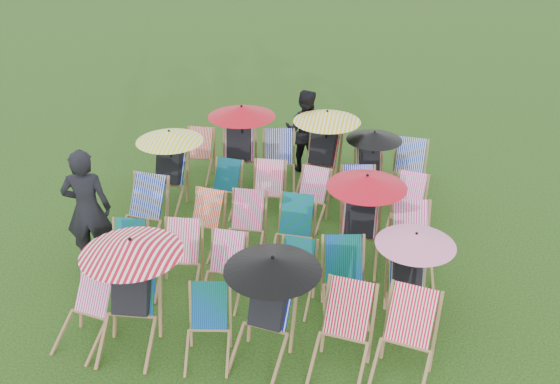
% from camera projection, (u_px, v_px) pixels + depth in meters
% --- Properties ---
extents(ground, '(100.00, 100.00, 0.00)m').
position_uv_depth(ground, '(273.00, 255.00, 9.56)').
color(ground, black).
rests_on(ground, ground).
extents(deckchair_0, '(0.73, 0.91, 0.88)m').
position_uv_depth(deckchair_0, '(84.00, 312.00, 7.66)').
color(deckchair_0, olive).
rests_on(deckchair_0, ground).
extents(deckchair_1, '(1.22, 1.29, 1.45)m').
position_uv_depth(deckchair_1, '(129.00, 292.00, 7.48)').
color(deckchair_1, olive).
rests_on(deckchair_1, ground).
extents(deckchair_2, '(0.68, 0.85, 0.84)m').
position_uv_depth(deckchair_2, '(208.00, 328.00, 7.43)').
color(deckchair_2, olive).
rests_on(deckchair_2, ground).
extents(deckchair_3, '(1.15, 1.22, 1.36)m').
position_uv_depth(deckchair_3, '(266.00, 307.00, 7.32)').
color(deckchair_3, olive).
rests_on(deckchair_3, ground).
extents(deckchair_4, '(0.78, 0.99, 0.99)m').
position_uv_depth(deckchair_4, '(342.00, 335.00, 7.21)').
color(deckchair_4, olive).
rests_on(deckchair_4, ground).
extents(deckchair_5, '(0.83, 1.02, 0.99)m').
position_uv_depth(deckchair_5, '(405.00, 343.00, 7.10)').
color(deckchair_5, olive).
rests_on(deckchair_5, ground).
extents(deckchair_6, '(0.63, 0.83, 0.86)m').
position_uv_depth(deckchair_6, '(125.00, 258.00, 8.73)').
color(deckchair_6, olive).
rests_on(deckchair_6, ground).
extents(deckchair_7, '(0.66, 0.88, 0.91)m').
position_uv_depth(deckchair_7, '(179.00, 261.00, 8.63)').
color(deckchair_7, olive).
rests_on(deckchair_7, ground).
extents(deckchair_8, '(0.58, 0.80, 0.85)m').
position_uv_depth(deckchair_8, '(223.00, 271.00, 8.46)').
color(deckchair_8, olive).
rests_on(deckchair_8, ground).
extents(deckchair_9, '(0.60, 0.79, 0.82)m').
position_uv_depth(deckchair_9, '(294.00, 277.00, 8.36)').
color(deckchair_9, olive).
rests_on(deckchair_9, ground).
extents(deckchair_10, '(0.79, 0.97, 0.94)m').
position_uv_depth(deckchair_10, '(345.00, 282.00, 8.17)').
color(deckchair_10, olive).
rests_on(deckchair_10, ground).
extents(deckchair_11, '(1.02, 1.10, 1.21)m').
position_uv_depth(deckchair_11, '(410.00, 275.00, 8.00)').
color(deckchair_11, olive).
rests_on(deckchair_11, ground).
extents(deckchair_12, '(0.76, 0.99, 1.01)m').
position_uv_depth(deckchair_12, '(141.00, 215.00, 9.66)').
color(deckchair_12, olive).
rests_on(deckchair_12, ground).
extents(deckchair_13, '(0.68, 0.86, 0.86)m').
position_uv_depth(deckchair_13, '(202.00, 224.00, 9.56)').
color(deckchair_13, olive).
rests_on(deckchair_13, ground).
extents(deckchair_14, '(0.61, 0.84, 0.89)m').
position_uv_depth(deckchair_14, '(245.00, 227.00, 9.44)').
color(deckchair_14, olive).
rests_on(deckchair_14, ground).
extents(deckchair_15, '(0.64, 0.87, 0.92)m').
position_uv_depth(deckchair_15, '(293.00, 233.00, 9.26)').
color(deckchair_15, olive).
rests_on(deckchair_15, ground).
extents(deckchair_16, '(1.17, 1.21, 1.38)m').
position_uv_depth(deckchair_16, '(361.00, 219.00, 9.11)').
color(deckchair_16, olive).
rests_on(deckchair_16, ground).
extents(deckchair_17, '(0.76, 0.97, 0.97)m').
position_uv_depth(deckchair_17, '(412.00, 243.00, 8.98)').
color(deckchair_17, olive).
rests_on(deckchair_17, ground).
extents(deckchair_18, '(1.14, 1.18, 1.35)m').
position_uv_depth(deckchair_18, '(167.00, 168.00, 10.66)').
color(deckchair_18, olive).
rests_on(deckchair_18, ground).
extents(deckchair_19, '(0.63, 0.81, 0.82)m').
position_uv_depth(deckchair_19, '(223.00, 189.00, 10.64)').
color(deckchair_19, olive).
rests_on(deckchair_19, ground).
extents(deckchair_20, '(0.64, 0.86, 0.90)m').
position_uv_depth(deckchair_20, '(267.00, 193.00, 10.40)').
color(deckchair_20, olive).
rests_on(deckchair_20, ground).
extents(deckchair_21, '(0.70, 0.87, 0.85)m').
position_uv_depth(deckchair_21, '(309.00, 199.00, 10.27)').
color(deckchair_21, olive).
rests_on(deckchair_21, ground).
extents(deckchair_22, '(0.78, 0.96, 0.93)m').
position_uv_depth(deckchair_22, '(360.00, 201.00, 10.11)').
color(deckchair_22, olive).
rests_on(deckchair_22, ground).
extents(deckchair_23, '(0.69, 0.86, 0.84)m').
position_uv_depth(deckchair_23, '(407.00, 204.00, 10.12)').
color(deckchair_23, olive).
rests_on(deckchair_23, ground).
extents(deckchair_24, '(0.60, 0.82, 0.87)m').
position_uv_depth(deckchair_24, '(197.00, 156.00, 11.78)').
color(deckchair_24, olive).
rests_on(deckchair_24, ground).
extents(deckchair_25, '(1.23, 1.33, 1.46)m').
position_uv_depth(deckchair_25, '(239.00, 144.00, 11.42)').
color(deckchair_25, olive).
rests_on(deckchair_25, ground).
extents(deckchair_26, '(0.79, 0.99, 0.97)m').
position_uv_depth(deckchair_26, '(278.00, 162.00, 11.42)').
color(deckchair_26, olive).
rests_on(deckchair_26, ground).
extents(deckchair_27, '(1.21, 1.28, 1.44)m').
position_uv_depth(deckchair_27, '(322.00, 148.00, 11.27)').
color(deckchair_27, olive).
rests_on(deckchair_27, ground).
extents(deckchair_28, '(0.99, 1.07, 1.17)m').
position_uv_depth(deckchair_28, '(371.00, 163.00, 11.07)').
color(deckchair_28, olive).
rests_on(deckchair_28, ground).
extents(deckchair_29, '(0.70, 0.93, 0.95)m').
position_uv_depth(deckchair_29, '(408.00, 171.00, 11.10)').
color(deckchair_29, olive).
rests_on(deckchair_29, ground).
extents(person_left, '(0.77, 0.60, 1.86)m').
position_uv_depth(person_left, '(87.00, 209.00, 8.94)').
color(person_left, black).
rests_on(person_left, ground).
extents(person_rear, '(0.82, 0.66, 1.61)m').
position_uv_depth(person_rear, '(305.00, 130.00, 11.90)').
color(person_rear, black).
rests_on(person_rear, ground).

